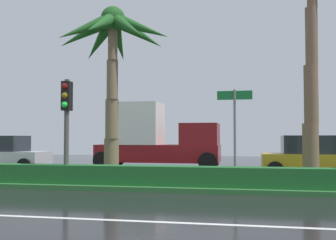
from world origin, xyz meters
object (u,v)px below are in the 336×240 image
(palm_tree_centre_left, at_px, (112,44))
(street_name_sign, at_px, (235,123))
(car_in_traffic_second, at_px, (313,157))
(car_in_traffic_leading, at_px, (3,154))
(traffic_signal_median_left, at_px, (66,111))
(box_truck_lead, at_px, (157,139))

(palm_tree_centre_left, distance_m, street_name_sign, 5.54)
(palm_tree_centre_left, xyz_separation_m, car_in_traffic_second, (7.56, 3.63, -4.28))
(palm_tree_centre_left, xyz_separation_m, car_in_traffic_leading, (-6.90, 3.81, -4.28))
(palm_tree_centre_left, height_order, traffic_signal_median_left, palm_tree_centre_left)
(car_in_traffic_leading, bearing_deg, box_truck_lead, 22.57)
(palm_tree_centre_left, relative_size, car_in_traffic_second, 1.47)
(street_name_sign, relative_size, box_truck_lead, 0.47)
(traffic_signal_median_left, xyz_separation_m, box_truck_lead, (1.15, 8.53, -0.94))
(street_name_sign, distance_m, car_in_traffic_leading, 12.51)
(traffic_signal_median_left, xyz_separation_m, car_in_traffic_second, (8.51, 5.41, -1.67))
(street_name_sign, distance_m, car_in_traffic_second, 5.89)
(palm_tree_centre_left, distance_m, car_in_traffic_leading, 8.97)
(traffic_signal_median_left, relative_size, box_truck_lead, 0.53)
(car_in_traffic_leading, height_order, box_truck_lead, box_truck_lead)
(palm_tree_centre_left, xyz_separation_m, box_truck_lead, (0.19, 6.76, -3.55))
(street_name_sign, bearing_deg, car_in_traffic_second, 57.60)
(palm_tree_centre_left, bearing_deg, car_in_traffic_leading, 151.07)
(traffic_signal_median_left, bearing_deg, palm_tree_centre_left, 61.71)
(traffic_signal_median_left, xyz_separation_m, car_in_traffic_leading, (-5.95, 5.59, -1.67))
(car_in_traffic_second, bearing_deg, street_name_sign, -122.40)
(traffic_signal_median_left, distance_m, car_in_traffic_second, 10.22)
(car_in_traffic_leading, relative_size, box_truck_lead, 0.67)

